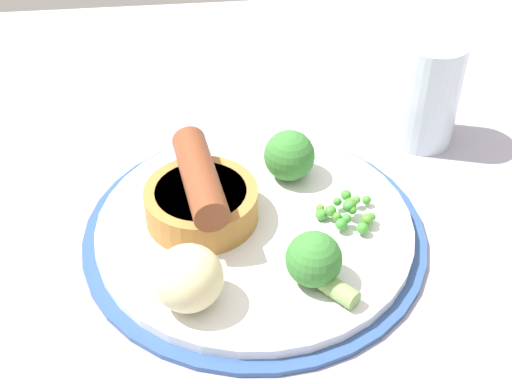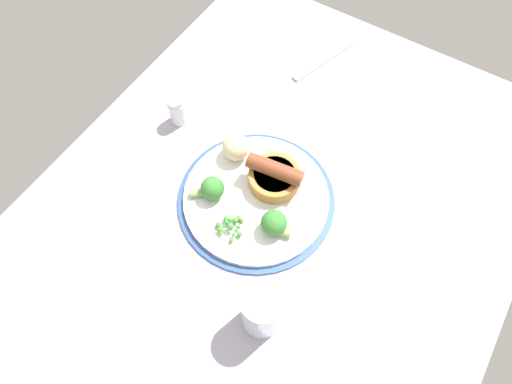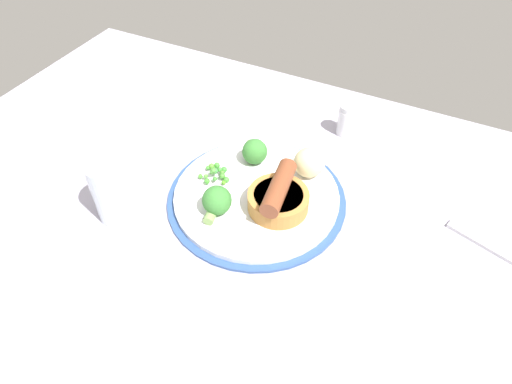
{
  "view_description": "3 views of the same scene",
  "coord_description": "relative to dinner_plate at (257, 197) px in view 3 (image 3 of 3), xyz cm",
  "views": [
    {
      "loc": [
        8.08,
        46.11,
        43.33
      ],
      "look_at": [
        3.32,
        2.41,
        6.36
      ],
      "focal_mm": 50.0,
      "sensor_mm": 36.0,
      "label": 1
    },
    {
      "loc": [
        -28.12,
        -16.11,
        74.77
      ],
      "look_at": [
        3.76,
        4.05,
        5.62
      ],
      "focal_mm": 32.0,
      "sensor_mm": 36.0,
      "label": 2
    },
    {
      "loc": [
        25.45,
        -40.18,
        54.95
      ],
      "look_at": [
        4.19,
        2.56,
        6.23
      ],
      "focal_mm": 32.0,
      "sensor_mm": 36.0,
      "label": 3
    }
  ],
  "objects": [
    {
      "name": "dining_table",
      "position": [
        -3.6,
        -3.93,
        -2.07
      ],
      "size": [
        110.0,
        80.0,
        3.0
      ],
      "primitive_type": "cube",
      "color": "#9E99AD",
      "rests_on": "ground"
    },
    {
      "name": "dinner_plate",
      "position": [
        0.0,
        0.0,
        0.0
      ],
      "size": [
        27.85,
        27.85,
        1.4
      ],
      "color": "#2D4C84",
      "rests_on": "dining_table"
    },
    {
      "name": "sausage_pudding",
      "position": [
        4.17,
        -1.17,
        2.97
      ],
      "size": [
        9.15,
        10.25,
        5.61
      ],
      "rotation": [
        0.0,
        0.0,
        1.71
      ],
      "color": "#AD7538",
      "rests_on": "dinner_plate"
    },
    {
      "name": "pea_pile",
      "position": [
        -7.48,
        0.42,
        1.83
      ],
      "size": [
        4.88,
        4.93,
        1.94
      ],
      "color": "green",
      "rests_on": "dinner_plate"
    },
    {
      "name": "broccoli_floret_near",
      "position": [
        -3.81,
        -5.87,
        2.96
      ],
      "size": [
        4.4,
        5.55,
        4.4
      ],
      "rotation": [
        0.0,
        0.0,
        1.79
      ],
      "color": "#387A33",
      "rests_on": "dinner_plate"
    },
    {
      "name": "broccoli_floret_far",
      "position": [
        -3.54,
        6.75,
        2.81
      ],
      "size": [
        5.35,
        5.68,
        4.17
      ],
      "rotation": [
        0.0,
        0.0,
        5.43
      ],
      "color": "#387A33",
      "rests_on": "dinner_plate"
    },
    {
      "name": "potato_chunk_0",
      "position": [
        5.48,
        7.77,
        3.23
      ],
      "size": [
        6.92,
        6.88,
        4.79
      ],
      "primitive_type": "ellipsoid",
      "rotation": [
        0.0,
        0.0,
        2.16
      ],
      "color": "beige",
      "rests_on": "dinner_plate"
    },
    {
      "name": "fork",
      "position": [
        36.52,
        5.53,
        -0.27
      ],
      "size": [
        17.64,
        6.97,
        0.6
      ],
      "primitive_type": "cube",
      "rotation": [
        0.0,
        0.0,
        -0.31
      ],
      "color": "silver",
      "rests_on": "dining_table"
    },
    {
      "name": "drinking_glass",
      "position": [
        -17.27,
        -11.89,
        4.6
      ],
      "size": [
        6.04,
        6.04,
        10.34
      ],
      "primitive_type": "cylinder",
      "color": "silver",
      "rests_on": "dining_table"
    },
    {
      "name": "salt_shaker",
      "position": [
        6.96,
        22.23,
        2.39
      ],
      "size": [
        3.25,
        3.25,
        6.0
      ],
      "color": "silver",
      "rests_on": "dining_table"
    }
  ]
}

